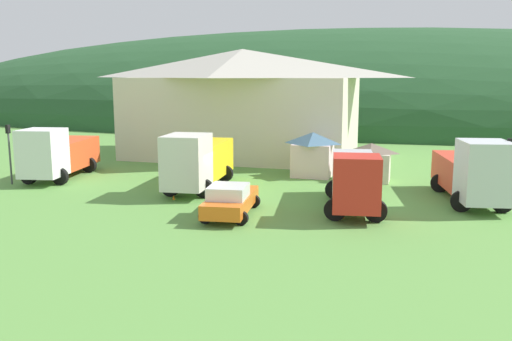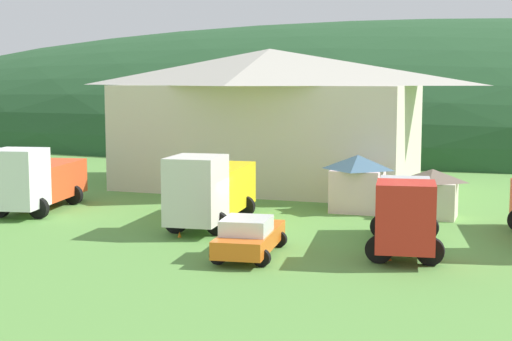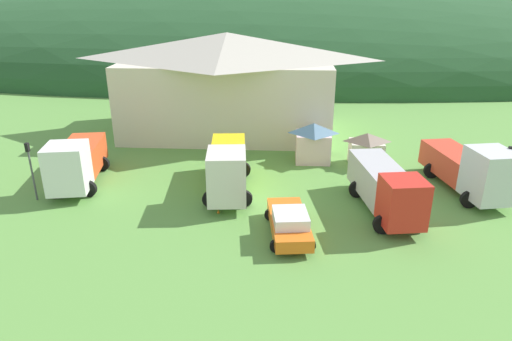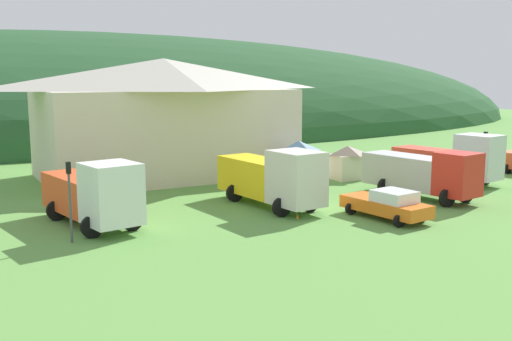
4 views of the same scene
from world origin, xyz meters
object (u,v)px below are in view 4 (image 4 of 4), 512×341
object	(u,v)px
depot_building	(165,116)
flatbed_truck_yellow	(274,177)
tow_truck_silver	(454,159)
traffic_light_east	(485,152)
traffic_light_west	(70,193)
play_shed_cream	(347,162)
crane_truck_red	(423,172)
traffic_cone_near_pickup	(297,218)
service_pickup_orange	(387,204)
traffic_cone_mid_row	(443,205)
play_shed_pink	(299,161)
heavy_rig_white	(94,193)

from	to	relation	value
depot_building	flatbed_truck_yellow	size ratio (longest dim) A/B	2.38
tow_truck_silver	traffic_light_east	world-z (taller)	traffic_light_east
traffic_light_west	play_shed_cream	bearing A→B (deg)	19.34
play_shed_cream	crane_truck_red	size ratio (longest dim) A/B	0.33
flatbed_truck_yellow	traffic_light_east	distance (m)	17.41
traffic_light_west	traffic_cone_near_pickup	bearing A→B (deg)	-5.31
service_pickup_orange	traffic_cone_near_pickup	xyz separation A→B (m)	(-4.28, 2.47, -0.83)
service_pickup_orange	traffic_light_west	bearing A→B (deg)	-109.46
depot_building	traffic_cone_mid_row	xyz separation A→B (m)	(11.15, -18.35, -4.70)
play_shed_pink	traffic_light_east	world-z (taller)	traffic_light_east
play_shed_pink	heavy_rig_white	bearing A→B (deg)	-160.32
play_shed_cream	play_shed_pink	distance (m)	4.10
traffic_light_east	heavy_rig_white	bearing A→B (deg)	177.58
crane_truck_red	traffic_light_east	distance (m)	7.80
depot_building	traffic_cone_mid_row	world-z (taller)	depot_building
play_shed_cream	service_pickup_orange	distance (m)	12.84
depot_building	traffic_cone_near_pickup	distance (m)	17.74
service_pickup_orange	traffic_light_east	size ratio (longest dim) A/B	1.41
service_pickup_orange	traffic_cone_near_pickup	size ratio (longest dim) A/B	10.06
crane_truck_red	traffic_cone_near_pickup	bearing A→B (deg)	-94.47
depot_building	flatbed_truck_yellow	xyz separation A→B (m)	(1.62, -14.02, -2.85)
traffic_cone_near_pickup	traffic_cone_mid_row	distance (m)	9.86
play_shed_cream	traffic_cone_mid_row	world-z (taller)	play_shed_cream
play_shed_pink	flatbed_truck_yellow	size ratio (longest dim) A/B	0.37
depot_building	traffic_cone_mid_row	bearing A→B (deg)	-58.71
play_shed_pink	service_pickup_orange	xyz separation A→B (m)	(-1.90, -11.95, -0.76)
heavy_rig_white	traffic_cone_mid_row	xyz separation A→B (m)	(20.01, -4.92, -1.78)
play_shed_pink	traffic_cone_mid_row	world-z (taller)	play_shed_pink
heavy_rig_white	traffic_light_west	world-z (taller)	traffic_light_west
depot_building	crane_truck_red	bearing A→B (deg)	-54.97
flatbed_truck_yellow	traffic_light_east	xyz separation A→B (m)	(17.39, -0.60, 0.51)
traffic_light_west	traffic_light_east	bearing A→B (deg)	2.55
play_shed_pink	crane_truck_red	world-z (taller)	crane_truck_red
crane_truck_red	tow_truck_silver	bearing A→B (deg)	108.63
traffic_cone_mid_row	crane_truck_red	bearing A→B (deg)	82.46
play_shed_cream	traffic_light_east	bearing A→B (deg)	-41.10
traffic_light_east	tow_truck_silver	bearing A→B (deg)	136.53
flatbed_truck_yellow	traffic_light_west	world-z (taller)	traffic_light_west
play_shed_cream	crane_truck_red	xyz separation A→B (m)	(-0.17, -8.15, 0.37)
traffic_light_east	traffic_cone_near_pickup	xyz separation A→B (m)	(-17.64, -2.43, -2.37)
service_pickup_orange	traffic_cone_mid_row	size ratio (longest dim) A/B	10.13
depot_building	play_shed_pink	distance (m)	11.14
crane_truck_red	play_shed_cream	bearing A→B (deg)	170.05
service_pickup_orange	traffic_light_west	size ratio (longest dim) A/B	1.40
traffic_cone_near_pickup	traffic_light_west	bearing A→B (deg)	174.69
flatbed_truck_yellow	tow_truck_silver	size ratio (longest dim) A/B	1.00
heavy_rig_white	crane_truck_red	size ratio (longest dim) A/B	0.98
depot_building	traffic_cone_near_pickup	world-z (taller)	depot_building
depot_building	traffic_cone_mid_row	distance (m)	21.99
traffic_cone_mid_row	traffic_light_west	bearing A→B (deg)	173.66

